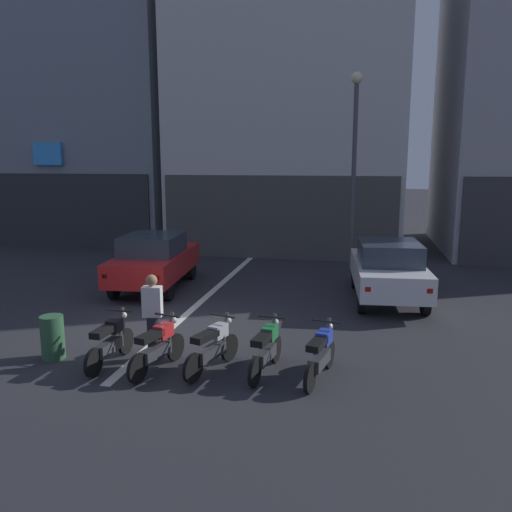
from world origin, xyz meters
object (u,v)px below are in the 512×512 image
motorcycle_red_row_left_mid (158,347)px  motorcycle_silver_row_centre (212,347)px  car_red_crossing_near (154,259)px  trash_bin (53,337)px  street_lamp (354,155)px  car_white_parked_kerbside (388,269)px  motorcycle_black_row_leftmost (110,341)px  motorcycle_green_row_right_mid (266,349)px  person_by_motorcycles (153,316)px  motorcycle_blue_row_rightmost (321,354)px  car_grey_down_street (309,227)px

motorcycle_red_row_left_mid → motorcycle_silver_row_centre: bearing=11.0°
car_red_crossing_near → trash_bin: size_ratio=4.98×
street_lamp → motorcycle_silver_row_centre: street_lamp is taller
car_white_parked_kerbside → trash_bin: bearing=-139.4°
street_lamp → motorcycle_black_row_leftmost: (-4.24, -8.18, -3.47)m
car_red_crossing_near → motorcycle_red_row_left_mid: 6.26m
motorcycle_green_row_right_mid → trash_bin: motorcycle_green_row_right_mid is taller
car_white_parked_kerbside → motorcycle_black_row_leftmost: (-5.28, -5.64, -0.43)m
person_by_motorcycles → motorcycle_red_row_left_mid: bearing=-60.1°
trash_bin → street_lamp: bearing=56.0°
motorcycle_black_row_leftmost → motorcycle_red_row_left_mid: size_ratio=1.02×
motorcycle_green_row_right_mid → person_by_motorcycles: (-2.24, 0.23, 0.40)m
motorcycle_blue_row_rightmost → trash_bin: (-5.14, -0.06, -0.03)m
motorcycle_green_row_right_mid → trash_bin: size_ratio=1.96×
car_grey_down_street → motorcycle_blue_row_rightmost: 14.16m
car_red_crossing_near → person_by_motorcycles: person_by_motorcycles is taller
street_lamp → motorcycle_red_row_left_mid: 9.55m
street_lamp → car_red_crossing_near: bearing=-156.1°
car_grey_down_street → car_white_parked_kerbside: bearing=-70.6°
street_lamp → car_grey_down_street: bearing=108.1°
motorcycle_black_row_leftmost → person_by_motorcycles: (0.69, 0.40, 0.40)m
motorcycle_red_row_left_mid → motorcycle_blue_row_rightmost: (2.93, 0.21, 0.00)m
car_white_parked_kerbside → motorcycle_black_row_leftmost: size_ratio=2.53×
car_grey_down_street → motorcycle_black_row_leftmost: (-2.28, -14.18, -0.43)m
person_by_motorcycles → trash_bin: person_by_motorcycles is taller
car_red_crossing_near → trash_bin: car_red_crossing_near is taller
street_lamp → motorcycle_blue_row_rightmost: 8.78m
car_red_crossing_near → street_lamp: 6.92m
motorcycle_green_row_right_mid → person_by_motorcycles: 2.28m
car_grey_down_street → motorcycle_blue_row_rightmost: size_ratio=2.57×
motorcycle_blue_row_rightmost → person_by_motorcycles: 3.25m
car_white_parked_kerbside → street_lamp: bearing=112.3°
car_red_crossing_near → motorcycle_red_row_left_mid: (2.42, -5.75, -0.43)m
car_white_parked_kerbside → motorcycle_blue_row_rightmost: (-1.37, -5.52, -0.43)m
car_red_crossing_near → person_by_motorcycles: 5.67m
motorcycle_red_row_left_mid → person_by_motorcycles: size_ratio=0.98×
street_lamp → person_by_motorcycles: size_ratio=3.84×
car_white_parked_kerbside → motorcycle_green_row_right_mid: size_ratio=2.54×
motorcycle_black_row_leftmost → motorcycle_green_row_right_mid: same height
street_lamp → motorcycle_green_row_right_mid: 8.82m
motorcycle_red_row_left_mid → trash_bin: (-2.21, 0.15, -0.03)m
car_red_crossing_near → motorcycle_green_row_right_mid: car_red_crossing_near is taller
car_red_crossing_near → car_grey_down_street: (3.72, 8.52, 0.00)m
person_by_motorcycles → trash_bin: (-1.93, -0.35, -0.43)m
motorcycle_silver_row_centre → car_grey_down_street: bearing=88.7°
car_grey_down_street → motorcycle_red_row_left_mid: car_grey_down_street is taller
trash_bin → motorcycle_blue_row_rightmost: bearing=0.7°
motorcycle_green_row_right_mid → person_by_motorcycles: size_ratio=1.00×
car_white_parked_kerbside → trash_bin: (-6.51, -5.58, -0.46)m
motorcycle_blue_row_rightmost → person_by_motorcycles: bearing=174.9°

